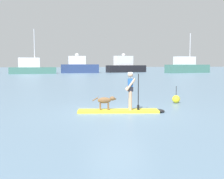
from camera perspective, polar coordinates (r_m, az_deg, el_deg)
name	(u,v)px	position (r m, az deg, el deg)	size (l,w,h in m)	color
ground_plane	(118,112)	(12.22, 1.27, -4.61)	(400.00, 400.00, 0.00)	slate
paddleboard	(123,111)	(12.23, 2.35, -4.37)	(3.84, 1.61, 0.10)	yellow
person_paddler	(131,88)	(12.13, 3.82, 0.32)	(0.66, 0.56, 1.64)	tan
dog	(105,101)	(12.13, -1.36, -2.30)	(1.03, 0.36, 0.59)	brown
moored_boat_far_port	(31,68)	(64.40, -16.08, 4.28)	(10.10, 3.46, 9.79)	#3F7266
moored_boat_center	(79,66)	(68.74, -6.71, 4.67)	(9.34, 4.06, 4.72)	navy
moored_boat_outer	(125,66)	(73.59, 2.75, 4.76)	(11.19, 4.60, 4.90)	black
moored_boat_starboard	(187,67)	(71.44, 14.97, 4.52)	(11.80, 4.06, 9.65)	#3F7266
marker_buoy	(176,99)	(15.40, 12.90, -1.92)	(0.42, 0.42, 0.92)	yellow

